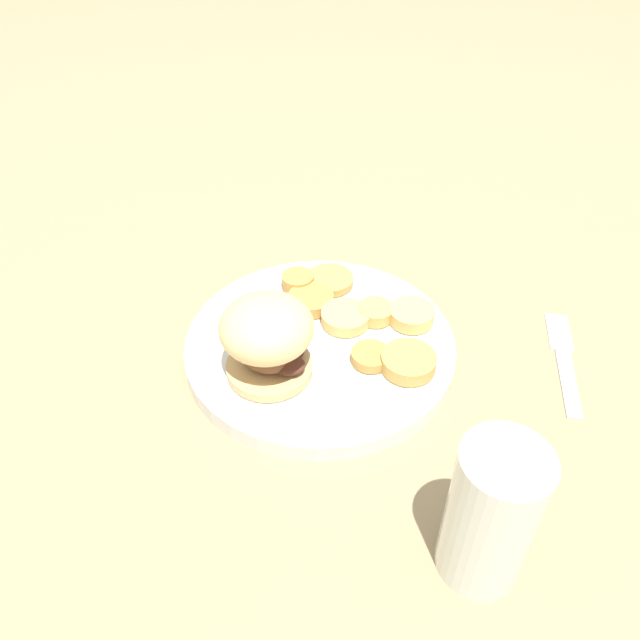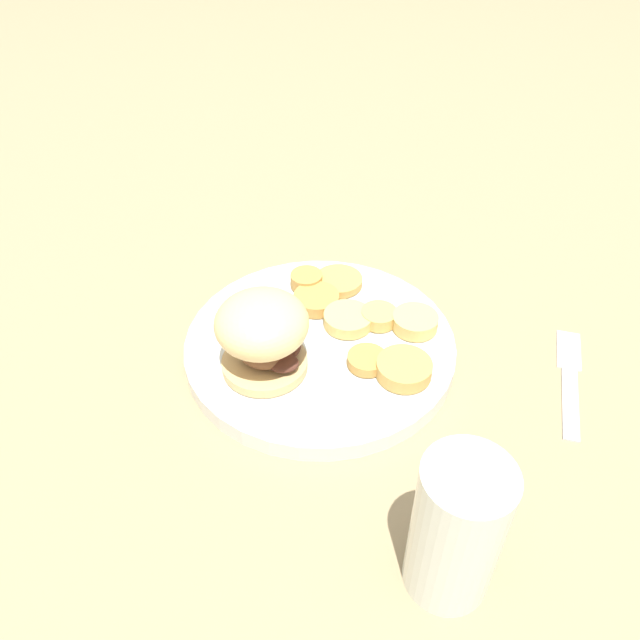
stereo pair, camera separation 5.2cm
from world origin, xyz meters
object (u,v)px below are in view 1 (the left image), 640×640
at_px(dinner_plate, 320,345).
at_px(fork, 564,359).
at_px(sandwich, 268,337).
at_px(drinking_glass, 491,515).

bearing_deg(dinner_plate, fork, -136.32).
distance_m(sandwich, drinking_glass, 0.25).
height_order(dinner_plate, sandwich, sandwich).
distance_m(sandwich, fork, 0.31).
height_order(sandwich, fork, sandwich).
height_order(dinner_plate, drinking_glass, drinking_glass).
xyz_separation_m(dinner_plate, fork, (-0.18, -0.18, -0.01)).
distance_m(dinner_plate, drinking_glass, 0.27).
bearing_deg(drinking_glass, dinner_plate, -16.19).
relative_size(sandwich, fork, 0.70).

